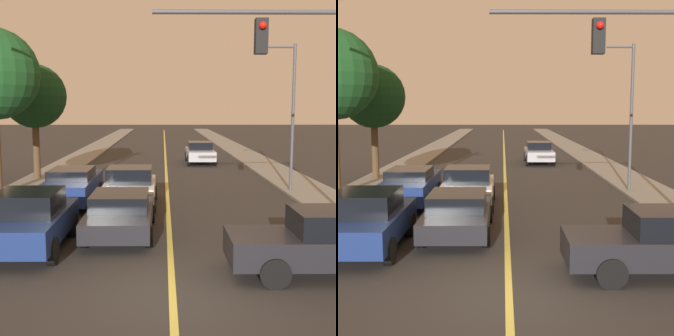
{
  "view_description": "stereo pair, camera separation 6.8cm",
  "coord_description": "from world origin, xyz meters",
  "views": [
    {
      "loc": [
        -0.2,
        -9.34,
        3.94
      ],
      "look_at": [
        0.0,
        8.77,
        1.6
      ],
      "focal_mm": 50.0,
      "sensor_mm": 36.0,
      "label": 1
    },
    {
      "loc": [
        -0.13,
        -9.35,
        3.94
      ],
      "look_at": [
        0.0,
        8.77,
        1.6
      ],
      "focal_mm": 50.0,
      "sensor_mm": 36.0,
      "label": 2
    }
  ],
  "objects": [
    {
      "name": "ground_plane",
      "position": [
        0.0,
        0.0,
        0.0
      ],
      "size": [
        200.0,
        200.0,
        0.0
      ],
      "primitive_type": "plane",
      "color": "#2D2B28"
    },
    {
      "name": "road_surface",
      "position": [
        0.0,
        36.0,
        0.01
      ],
      "size": [
        10.82,
        80.0,
        0.01
      ],
      "color": "#2D2B28",
      "rests_on": "ground"
    },
    {
      "name": "sidewalk_left",
      "position": [
        -6.66,
        36.0,
        0.06
      ],
      "size": [
        2.5,
        80.0,
        0.12
      ],
      "color": "gray",
      "rests_on": "ground"
    },
    {
      "name": "sidewalk_right",
      "position": [
        6.66,
        36.0,
        0.06
      ],
      "size": [
        2.5,
        80.0,
        0.12
      ],
      "color": "gray",
      "rests_on": "ground"
    },
    {
      "name": "car_near_lane_front",
      "position": [
        -1.52,
        4.93,
        0.7
      ],
      "size": [
        2.06,
        4.63,
        1.36
      ],
      "color": "black",
      "rests_on": "ground"
    },
    {
      "name": "car_near_lane_second",
      "position": [
        -1.52,
        9.13,
        0.8
      ],
      "size": [
        2.1,
        4.01,
        1.61
      ],
      "color": "white",
      "rests_on": "ground"
    },
    {
      "name": "car_outer_lane_front",
      "position": [
        -3.9,
        3.38,
        0.85
      ],
      "size": [
        2.04,
        4.33,
        1.68
      ],
      "color": "navy",
      "rests_on": "ground"
    },
    {
      "name": "car_outer_lane_second",
      "position": [
        -3.9,
        9.61,
        0.79
      ],
      "size": [
        1.96,
        5.03,
        1.5
      ],
      "color": "navy",
      "rests_on": "ground"
    },
    {
      "name": "car_far_oncoming",
      "position": [
        2.44,
        23.78,
        0.8
      ],
      "size": [
        1.97,
        4.78,
        1.53
      ],
      "rotation": [
        0.0,
        0.0,
        3.14
      ],
      "color": "#A5A8B2",
      "rests_on": "ground"
    },
    {
      "name": "car_crossing_right",
      "position": [
        3.81,
        1.29,
        0.81
      ],
      "size": [
        4.88,
        1.89,
        1.58
      ],
      "rotation": [
        0.0,
        0.0,
        1.57
      ],
      "color": "black",
      "rests_on": "ground"
    },
    {
      "name": "traffic_signal_mast",
      "position": [
        4.3,
        3.07,
        4.63
      ],
      "size": [
        6.37,
        0.42,
        6.52
      ],
      "color": "#47474C",
      "rests_on": "ground"
    },
    {
      "name": "streetlamp_right",
      "position": [
        5.37,
        12.11,
        4.43
      ],
      "size": [
        1.68,
        0.36,
        6.68
      ],
      "color": "#47474C",
      "rests_on": "ground"
    },
    {
      "name": "tree_left_near",
      "position": [
        -7.13,
        16.23,
        4.52
      ],
      "size": [
        3.43,
        3.43,
        6.15
      ],
      "color": "#4C3823",
      "rests_on": "ground"
    }
  ]
}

